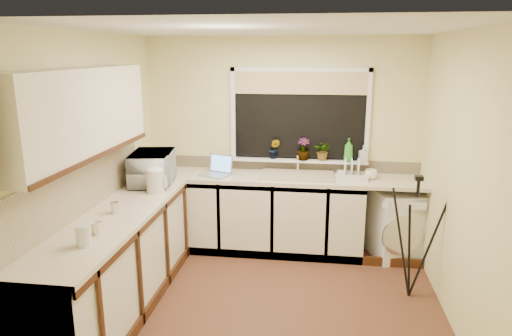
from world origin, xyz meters
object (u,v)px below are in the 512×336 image
object	(u,v)px
cup_back	(371,174)
washing_machine	(398,224)
plant_c	(303,149)
soap_bottle_clear	(363,154)
kettle	(155,181)
soap_bottle_green	(349,150)
steel_jar	(115,208)
cup_left	(96,228)
plant_b	(274,149)
plant_d	(323,151)
laptop	(218,170)
glass_jug	(83,235)
microwave	(152,168)
dish_rack	(353,176)
tripod	(414,238)

from	to	relation	value
cup_back	washing_machine	bearing A→B (deg)	0.70
plant_c	soap_bottle_clear	xyz separation A→B (m)	(0.68, -0.00, -0.04)
kettle	soap_bottle_green	size ratio (longest dim) A/B	0.86
soap_bottle_green	soap_bottle_clear	world-z (taller)	soap_bottle_green
steel_jar	soap_bottle_green	xyz separation A→B (m)	(2.08, 1.63, 0.23)
cup_left	soap_bottle_green	bearing A→B (deg)	46.01
plant_b	plant_d	distance (m)	0.57
kettle	cup_back	xyz separation A→B (m)	(2.19, 0.80, -0.06)
plant_c	soap_bottle_clear	size ratio (longest dim) A/B	1.37
laptop	cup_back	xyz separation A→B (m)	(1.72, 0.05, -0.01)
steel_jar	cup_left	distance (m)	0.47
washing_machine	soap_bottle_clear	xyz separation A→B (m)	(-0.41, 0.18, 0.76)
washing_machine	soap_bottle_green	size ratio (longest dim) A/B	2.85
glass_jug	microwave	bearing A→B (deg)	92.70
plant_c	cup_left	size ratio (longest dim) A/B	2.50
plant_b	plant_c	xyz separation A→B (m)	(0.34, -0.03, 0.01)
washing_machine	kettle	size ratio (longest dim) A/B	3.33
kettle	glass_jug	xyz separation A→B (m)	(-0.07, -1.33, -0.04)
plant_d	soap_bottle_clear	distance (m)	0.45
cup_back	cup_left	world-z (taller)	cup_back
dish_rack	glass_jug	world-z (taller)	glass_jug
plant_b	glass_jug	bearing A→B (deg)	-116.28
microwave	plant_c	world-z (taller)	plant_c
kettle	cup_back	size ratio (longest dim) A/B	1.70
cup_left	plant_c	bearing A→B (deg)	54.18
plant_b	soap_bottle_clear	xyz separation A→B (m)	(1.02, -0.03, -0.02)
laptop	microwave	world-z (taller)	microwave
laptop	soap_bottle_green	size ratio (longest dim) A/B	1.41
steel_jar	plant_c	bearing A→B (deg)	45.98
washing_machine	kettle	world-z (taller)	kettle
dish_rack	steel_jar	world-z (taller)	steel_jar
microwave	dish_rack	bearing A→B (deg)	-85.92
cup_left	kettle	bearing A→B (deg)	85.92
plant_c	cup_back	xyz separation A→B (m)	(0.76, -0.19, -0.23)
cup_left	tripod	bearing A→B (deg)	21.28
soap_bottle_green	cup_back	distance (m)	0.39
tripod	microwave	world-z (taller)	microwave
dish_rack	cup_left	distance (m)	2.82
plant_b	cup_back	world-z (taller)	plant_b
microwave	plant_c	xyz separation A→B (m)	(1.58, 0.67, 0.11)
plant_c	cup_back	size ratio (longest dim) A/B	1.91
microwave	glass_jug	bearing A→B (deg)	174.04
washing_machine	dish_rack	xyz separation A→B (m)	(-0.53, 0.00, 0.54)
steel_jar	soap_bottle_green	size ratio (longest dim) A/B	0.37
dish_rack	plant_b	world-z (taller)	plant_b
soap_bottle_clear	washing_machine	bearing A→B (deg)	-24.21
plant_d	glass_jug	bearing A→B (deg)	-126.48
washing_machine	tripod	size ratio (longest dim) A/B	0.65
dish_rack	glass_jug	xyz separation A→B (m)	(-2.06, -2.14, 0.05)
washing_machine	steel_jar	xyz separation A→B (m)	(-2.66, -1.44, 0.57)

